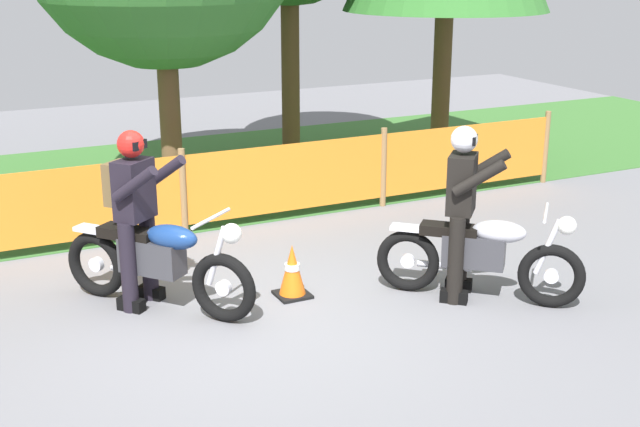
{
  "coord_description": "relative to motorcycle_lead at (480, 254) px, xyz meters",
  "views": [
    {
      "loc": [
        -2.69,
        -6.65,
        3.21
      ],
      "look_at": [
        0.55,
        -0.05,
        0.9
      ],
      "focal_mm": 46.73,
      "sensor_mm": 36.0,
      "label": 1
    }
  ],
  "objects": [
    {
      "name": "traffic_cone",
      "position": [
        -1.59,
        0.85,
        -0.2
      ],
      "size": [
        0.32,
        0.32,
        0.53
      ],
      "color": "black",
      "rests_on": "ground"
    },
    {
      "name": "ground",
      "position": [
        -1.98,
        0.62,
        -0.47
      ],
      "size": [
        24.0,
        24.0,
        0.02
      ],
      "primitive_type": "cube",
      "color": "slate"
    },
    {
      "name": "rider_trailing",
      "position": [
        -2.97,
        1.31,
        0.49
      ],
      "size": [
        0.74,
        0.78,
        1.69
      ],
      "rotation": [
        0.0,
        0.0,
        -0.88
      ],
      "color": "black",
      "rests_on": "ground"
    },
    {
      "name": "motorcycle_lead",
      "position": [
        0.0,
        0.0,
        0.0
      ],
      "size": [
        1.53,
        1.44,
        0.94
      ],
      "rotation": [
        0.0,
        0.0,
        -0.75
      ],
      "color": "black",
      "rests_on": "ground"
    },
    {
      "name": "barrier_fence",
      "position": [
        -1.98,
        3.1,
        0.08
      ],
      "size": [
        10.93,
        0.08,
        1.05
      ],
      "color": "olive",
      "rests_on": "ground"
    },
    {
      "name": "motorcycle_trailing",
      "position": [
        -2.83,
        1.13,
        0.02
      ],
      "size": [
        1.41,
        1.68,
        0.99
      ],
      "rotation": [
        0.0,
        0.0,
        -0.88
      ],
      "color": "black",
      "rests_on": "ground"
    },
    {
      "name": "rider_lead",
      "position": [
        -0.14,
        0.13,
        0.46
      ],
      "size": [
        0.73,
        0.73,
        1.69
      ],
      "rotation": [
        0.0,
        0.0,
        -0.75
      ],
      "color": "black",
      "rests_on": "ground"
    },
    {
      "name": "grass_verge",
      "position": [
        -1.98,
        5.73,
        -0.45
      ],
      "size": [
        24.0,
        5.25,
        0.01
      ],
      "primitive_type": "cube",
      "color": "#386B2D",
      "rests_on": "ground"
    }
  ]
}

